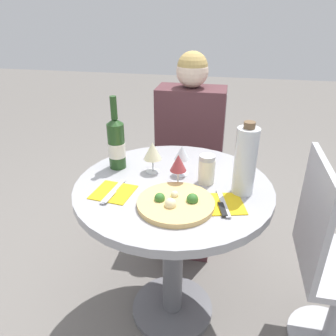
{
  "coord_description": "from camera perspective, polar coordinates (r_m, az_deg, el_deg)",
  "views": [
    {
      "loc": [
        0.21,
        -1.16,
        1.41
      ],
      "look_at": [
        -0.01,
        -0.05,
        0.84
      ],
      "focal_mm": 35.0,
      "sensor_mm": 36.0,
      "label": 1
    }
  ],
  "objects": [
    {
      "name": "ground_plane",
      "position": [
        1.84,
        0.76,
        -23.33
      ],
      "size": [
        12.0,
        12.0,
        0.0
      ],
      "primitive_type": "plane",
      "color": "slate",
      "rests_on": "ground"
    },
    {
      "name": "dining_table",
      "position": [
        1.44,
        0.89,
        -8.56
      ],
      "size": [
        0.82,
        0.82,
        0.74
      ],
      "color": "slate",
      "rests_on": "ground_plane"
    },
    {
      "name": "chair_behind_diner",
      "position": [
        2.18,
        3.93,
        0.28
      ],
      "size": [
        0.4,
        0.4,
        0.9
      ],
      "rotation": [
        0.0,
        0.0,
        3.14
      ],
      "color": "#ADADB2",
      "rests_on": "ground_plane"
    },
    {
      "name": "seated_diner",
      "position": [
        2.01,
        3.44,
        0.44
      ],
      "size": [
        0.4,
        0.44,
        1.18
      ],
      "rotation": [
        0.0,
        0.0,
        3.14
      ],
      "color": "#512D33",
      "rests_on": "ground_plane"
    },
    {
      "name": "chair_empty_side",
      "position": [
        1.57,
        26.87,
        -14.96
      ],
      "size": [
        0.4,
        0.4,
        0.9
      ],
      "rotation": [
        0.0,
        0.0,
        -1.57
      ],
      "color": "#ADADB2",
      "rests_on": "ground_plane"
    },
    {
      "name": "pizza_large",
      "position": [
        1.21,
        1.35,
        -6.06
      ],
      "size": [
        0.29,
        0.29,
        0.05
      ],
      "color": "#DBB26B",
      "rests_on": "dining_table"
    },
    {
      "name": "wine_bottle",
      "position": [
        1.47,
        -8.98,
        4.29
      ],
      "size": [
        0.08,
        0.08,
        0.33
      ],
      "color": "#23471E",
      "rests_on": "dining_table"
    },
    {
      "name": "tall_carafe",
      "position": [
        1.27,
        13.32,
        1.19
      ],
      "size": [
        0.08,
        0.08,
        0.29
      ],
      "color": "silver",
      "rests_on": "dining_table"
    },
    {
      "name": "sugar_shaker",
      "position": [
        1.35,
        6.74,
        -0.23
      ],
      "size": [
        0.07,
        0.07,
        0.12
      ],
      "color": "silver",
      "rests_on": "dining_table"
    },
    {
      "name": "wine_glass_front_right",
      "position": [
        1.31,
        1.83,
        0.88
      ],
      "size": [
        0.07,
        0.07,
        0.14
      ],
      "color": "silver",
      "rests_on": "dining_table"
    },
    {
      "name": "wine_glass_back_right",
      "position": [
        1.39,
        2.44,
        2.54
      ],
      "size": [
        0.07,
        0.07,
        0.13
      ],
      "color": "silver",
      "rests_on": "dining_table"
    },
    {
      "name": "wine_glass_back_left",
      "position": [
        1.41,
        -2.71,
        2.94
      ],
      "size": [
        0.08,
        0.08,
        0.14
      ],
      "color": "silver",
      "rests_on": "dining_table"
    },
    {
      "name": "place_setting_left",
      "position": [
        1.31,
        -9.54,
        -4.19
      ],
      "size": [
        0.17,
        0.19,
        0.01
      ],
      "color": "gold",
      "rests_on": "dining_table"
    },
    {
      "name": "place_setting_right",
      "position": [
        1.24,
        9.56,
        -6.19
      ],
      "size": [
        0.18,
        0.19,
        0.01
      ],
      "color": "gold",
      "rests_on": "dining_table"
    }
  ]
}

